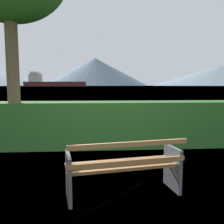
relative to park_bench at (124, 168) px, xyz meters
The scene contains 6 objects.
ground_plane 0.43m from the park_bench, 100.34° to the left, with size 1400.00×1400.00×0.00m, color olive.
water_surface 306.46m from the park_bench, 90.00° to the left, with size 620.00×620.00×0.00m, color #6B8EA3.
park_bench is the anchor object (origin of this frame).
hedge_row 2.90m from the park_bench, 90.21° to the left, with size 9.80×0.86×1.19m, color #285B23.
cargo_ship_large 287.24m from the park_bench, 100.65° to the left, with size 73.28×26.12×16.83m.
distant_hills 579.48m from the park_bench, 94.25° to the left, with size 957.06×401.56×67.99m.
Camera 1 is at (-0.40, -3.44, 1.62)m, focal length 38.62 mm.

